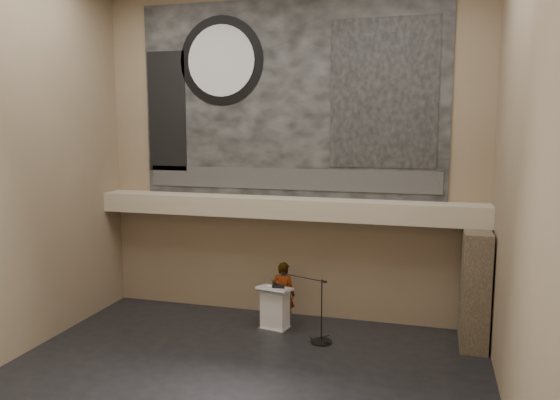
% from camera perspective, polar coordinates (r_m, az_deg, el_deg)
% --- Properties ---
extents(floor, '(10.00, 10.00, 0.00)m').
position_cam_1_polar(floor, '(11.52, -4.53, -18.20)').
color(floor, black).
rests_on(floor, ground).
extents(wall_back, '(10.00, 0.02, 8.50)m').
position_cam_1_polar(wall_back, '(14.18, 0.88, 4.64)').
color(wall_back, '#78684C').
rests_on(wall_back, floor).
extents(wall_front, '(10.00, 0.02, 8.50)m').
position_cam_1_polar(wall_front, '(6.79, -16.66, 0.64)').
color(wall_front, '#78684C').
rests_on(wall_front, floor).
extents(wall_left, '(0.02, 8.00, 8.50)m').
position_cam_1_polar(wall_left, '(12.99, -25.98, 3.53)').
color(wall_left, '#78684C').
rests_on(wall_left, floor).
extents(wall_right, '(0.02, 8.00, 8.50)m').
position_cam_1_polar(wall_right, '(9.82, 23.75, 2.47)').
color(wall_right, '#78684C').
rests_on(wall_right, floor).
extents(soffit, '(10.00, 0.80, 0.50)m').
position_cam_1_polar(soffit, '(13.93, 0.44, -0.80)').
color(soffit, tan).
rests_on(soffit, wall_back).
extents(sprinkler_left, '(0.04, 0.04, 0.06)m').
position_cam_1_polar(sprinkler_left, '(14.42, -5.76, -1.66)').
color(sprinkler_left, '#B2893D').
rests_on(sprinkler_left, soffit).
extents(sprinkler_right, '(0.04, 0.04, 0.06)m').
position_cam_1_polar(sprinkler_right, '(13.56, 8.16, -2.32)').
color(sprinkler_right, '#B2893D').
rests_on(sprinkler_right, soffit).
extents(banner, '(8.00, 0.05, 5.00)m').
position_cam_1_polar(banner, '(14.14, 0.86, 10.51)').
color(banner, black).
rests_on(banner, wall_back).
extents(banner_text_strip, '(7.76, 0.02, 0.55)m').
position_cam_1_polar(banner_text_strip, '(14.16, 0.80, 2.20)').
color(banner_text_strip, '#303030').
rests_on(banner_text_strip, banner).
extents(banner_clock_rim, '(2.30, 0.02, 2.30)m').
position_cam_1_polar(banner_clock_rim, '(14.74, -6.17, 14.26)').
color(banner_clock_rim, black).
rests_on(banner_clock_rim, banner).
extents(banner_clock_face, '(1.84, 0.02, 1.84)m').
position_cam_1_polar(banner_clock_face, '(14.72, -6.20, 14.27)').
color(banner_clock_face, silver).
rests_on(banner_clock_face, banner).
extents(banner_building_print, '(2.60, 0.02, 3.60)m').
position_cam_1_polar(banner_building_print, '(13.69, 10.76, 10.88)').
color(banner_building_print, black).
rests_on(banner_building_print, banner).
extents(banner_brick_print, '(1.10, 0.02, 3.20)m').
position_cam_1_polar(banner_brick_print, '(15.32, -11.73, 9.03)').
color(banner_brick_print, black).
rests_on(banner_brick_print, banner).
extents(stone_pier, '(0.60, 1.40, 2.70)m').
position_cam_1_polar(stone_pier, '(13.40, 19.69, -8.64)').
color(stone_pier, '#3F3427').
rests_on(stone_pier, floor).
extents(lectern, '(0.89, 0.71, 1.14)m').
position_cam_1_polar(lectern, '(13.72, -0.53, -11.26)').
color(lectern, silver).
rests_on(lectern, floor).
extents(binder, '(0.36, 0.32, 0.04)m').
position_cam_1_polar(binder, '(13.51, -0.21, -9.05)').
color(binder, black).
rests_on(binder, lectern).
extents(papers, '(0.32, 0.36, 0.00)m').
position_cam_1_polar(papers, '(13.55, -1.18, -9.07)').
color(papers, silver).
rests_on(papers, lectern).
extents(speaker_person, '(0.65, 0.48, 1.66)m').
position_cam_1_polar(speaker_person, '(13.91, 0.37, -9.80)').
color(speaker_person, white).
rests_on(speaker_person, floor).
extents(mic_stand, '(1.34, 0.67, 1.52)m').
position_cam_1_polar(mic_stand, '(13.17, 4.19, -13.66)').
color(mic_stand, black).
rests_on(mic_stand, floor).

